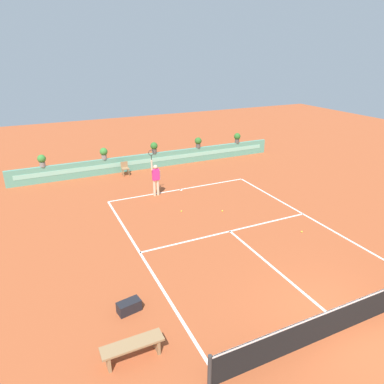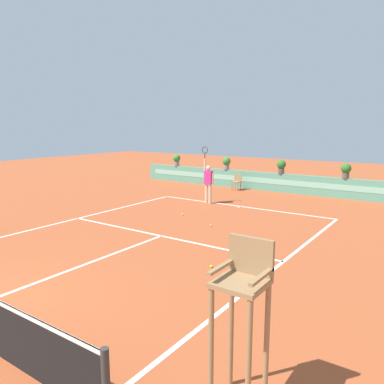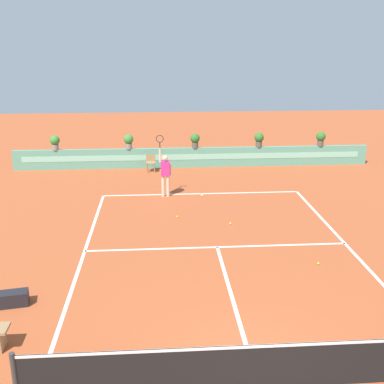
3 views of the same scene
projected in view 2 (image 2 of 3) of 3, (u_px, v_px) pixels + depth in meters
name	position (u px, v px, depth m)	size (l,w,h in m)	color
ground_plane	(153.00, 239.00, 11.79)	(60.00, 60.00, 0.00)	#A84C28
court_lines	(167.00, 234.00, 12.37)	(8.32, 11.94, 0.01)	white
back_wall_barrier	(279.00, 183.00, 20.12)	(18.00, 0.21, 1.00)	#599E84
umpire_chair	(243.00, 303.00, 4.63)	(0.60, 0.60, 2.14)	#99754C
ball_kid_chair	(237.00, 181.00, 20.74)	(0.44, 0.44, 0.85)	#99754C
tennis_player	(208.00, 181.00, 17.04)	(0.62, 0.22, 2.58)	beige
tennis_ball_near_baseline	(211.00, 266.00, 9.40)	(0.07, 0.07, 0.07)	#CCE033
tennis_ball_mid_court	(183.00, 214.00, 14.95)	(0.07, 0.07, 0.07)	#CCE033
tennis_ball_by_sideline	(211.00, 225.00, 13.26)	(0.07, 0.07, 0.07)	#CCE033
potted_plant_right	(346.00, 170.00, 18.09)	(0.48, 0.48, 0.72)	#514C47
potted_plant_far_left	(177.00, 159.00, 23.80)	(0.48, 0.48, 0.72)	gray
potted_plant_centre	(281.00, 166.00, 19.92)	(0.48, 0.48, 0.72)	#514C47
potted_plant_left	(226.00, 162.00, 21.78)	(0.48, 0.48, 0.72)	gray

